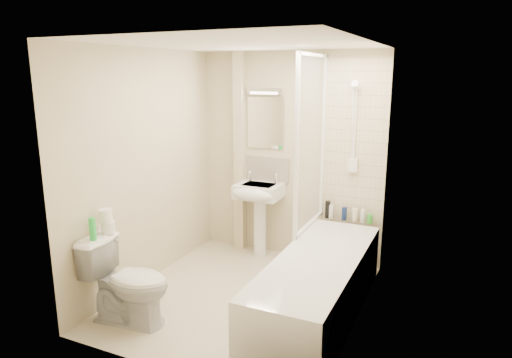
% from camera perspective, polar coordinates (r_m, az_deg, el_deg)
% --- Properties ---
extents(floor, '(2.50, 2.50, 0.00)m').
position_cam_1_polar(floor, '(4.63, -1.62, -14.60)').
color(floor, beige).
rests_on(floor, ground).
extents(wall_back, '(2.20, 0.02, 2.40)m').
position_cam_1_polar(wall_back, '(5.34, 4.26, 2.78)').
color(wall_back, beige).
rests_on(wall_back, ground).
extents(wall_left, '(0.02, 2.50, 2.40)m').
position_cam_1_polar(wall_left, '(4.79, -13.60, 1.26)').
color(wall_left, beige).
rests_on(wall_left, ground).
extents(wall_right, '(0.02, 2.50, 2.40)m').
position_cam_1_polar(wall_right, '(3.86, 13.06, -1.53)').
color(wall_right, beige).
rests_on(wall_right, ground).
extents(ceiling, '(2.20, 2.50, 0.02)m').
position_cam_1_polar(ceiling, '(4.11, -1.85, 16.55)').
color(ceiling, white).
rests_on(ceiling, wall_back).
extents(tile_back, '(0.70, 0.01, 1.75)m').
position_cam_1_polar(tile_back, '(5.08, 12.22, 4.57)').
color(tile_back, beige).
rests_on(tile_back, wall_back).
extents(tile_right, '(0.01, 2.10, 1.75)m').
position_cam_1_polar(tile_right, '(3.82, 13.08, 1.77)').
color(tile_right, beige).
rests_on(tile_right, wall_right).
extents(pipe_boxing, '(0.12, 0.12, 2.40)m').
position_cam_1_polar(pipe_boxing, '(5.53, -2.00, 3.17)').
color(pipe_boxing, beige).
rests_on(pipe_boxing, ground).
extents(splashback, '(0.60, 0.02, 0.30)m').
position_cam_1_polar(splashback, '(5.47, 1.20, 1.26)').
color(splashback, beige).
rests_on(splashback, wall_back).
extents(mirror, '(0.46, 0.01, 0.60)m').
position_cam_1_polar(mirror, '(5.38, 1.22, 7.00)').
color(mirror, white).
rests_on(mirror, wall_back).
extents(strip_light, '(0.42, 0.07, 0.07)m').
position_cam_1_polar(strip_light, '(5.33, 1.13, 10.93)').
color(strip_light, silver).
rests_on(strip_light, wall_back).
extents(bathtub, '(0.70, 2.10, 0.55)m').
position_cam_1_polar(bathtub, '(4.26, 7.70, -12.97)').
color(bathtub, white).
rests_on(bathtub, ground).
extents(shower_screen, '(0.04, 0.92, 1.80)m').
position_cam_1_polar(shower_screen, '(4.74, 6.92, 4.49)').
color(shower_screen, white).
rests_on(shower_screen, bathtub).
extents(shower_fixture, '(0.10, 0.16, 0.99)m').
position_cam_1_polar(shower_fixture, '(5.02, 12.16, 5.87)').
color(shower_fixture, white).
rests_on(shower_fixture, wall_back).
extents(pedestal_sink, '(0.52, 0.48, 1.01)m').
position_cam_1_polar(pedestal_sink, '(5.35, 0.21, -2.59)').
color(pedestal_sink, white).
rests_on(pedestal_sink, ground).
extents(bottle_black_a, '(0.06, 0.06, 0.20)m').
position_cam_1_polar(bottle_black_a, '(5.23, 8.94, -3.77)').
color(bottle_black_a, black).
rests_on(bottle_black_a, bathtub).
extents(bottle_white_a, '(0.05, 0.05, 0.16)m').
position_cam_1_polar(bottle_white_a, '(5.23, 9.37, -4.04)').
color(bottle_white_a, white).
rests_on(bottle_white_a, bathtub).
extents(bottle_blue, '(0.06, 0.06, 0.15)m').
position_cam_1_polar(bottle_blue, '(5.19, 10.97, -4.27)').
color(bottle_blue, '#122350').
rests_on(bottle_blue, bathtub).
extents(bottle_cream, '(0.06, 0.06, 0.15)m').
position_cam_1_polar(bottle_cream, '(5.17, 12.27, -4.41)').
color(bottle_cream, '#F7EBBF').
rests_on(bottle_cream, bathtub).
extents(bottle_white_b, '(0.05, 0.05, 0.15)m').
position_cam_1_polar(bottle_white_b, '(5.15, 13.20, -4.52)').
color(bottle_white_b, white).
rests_on(bottle_white_b, bathtub).
extents(bottle_green, '(0.06, 0.06, 0.10)m').
position_cam_1_polar(bottle_green, '(5.15, 14.04, -4.86)').
color(bottle_green, green).
rests_on(bottle_green, bathtub).
extents(toilet, '(0.58, 0.84, 0.76)m').
position_cam_1_polar(toilet, '(4.22, -15.71, -12.21)').
color(toilet, white).
rests_on(toilet, ground).
extents(toilet_roll_lower, '(0.12, 0.12, 0.11)m').
position_cam_1_polar(toilet_roll_lower, '(4.28, -18.01, -5.73)').
color(toilet_roll_lower, white).
rests_on(toilet_roll_lower, toilet).
extents(toilet_roll_upper, '(0.12, 0.12, 0.11)m').
position_cam_1_polar(toilet_roll_upper, '(4.25, -18.33, -4.34)').
color(toilet_roll_upper, white).
rests_on(toilet_roll_upper, toilet_roll_lower).
extents(green_bottle, '(0.06, 0.06, 0.20)m').
position_cam_1_polar(green_bottle, '(4.13, -19.76, -5.90)').
color(green_bottle, green).
rests_on(green_bottle, toilet).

